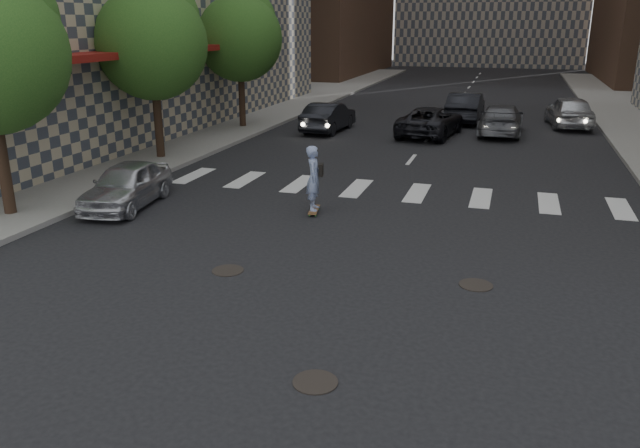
# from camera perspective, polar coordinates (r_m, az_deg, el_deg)

# --- Properties ---
(ground) EXTENTS (160.00, 160.00, 0.00)m
(ground) POSITION_cam_1_polar(r_m,az_deg,el_deg) (12.24, -2.28, -7.40)
(ground) COLOR black
(ground) RESTS_ON ground
(sidewalk_left) EXTENTS (13.00, 80.00, 0.15)m
(sidewalk_left) POSITION_cam_1_polar(r_m,az_deg,el_deg) (35.82, -13.82, 9.22)
(sidewalk_left) COLOR gray
(sidewalk_left) RESTS_ON ground
(tree_b) EXTENTS (4.20, 4.20, 6.60)m
(tree_b) POSITION_cam_1_polar(r_m,az_deg,el_deg) (25.26, -14.89, 16.10)
(tree_b) COLOR #382619
(tree_b) RESTS_ON sidewalk_left
(tree_c) EXTENTS (4.20, 4.20, 6.60)m
(tree_c) POSITION_cam_1_polar(r_m,az_deg,el_deg) (32.35, -7.19, 16.84)
(tree_c) COLOR #382619
(tree_c) RESTS_ON sidewalk_left
(manhole_a) EXTENTS (0.70, 0.70, 0.02)m
(manhole_a) POSITION_cam_1_polar(r_m,az_deg,el_deg) (9.82, -0.44, -14.25)
(manhole_a) COLOR black
(manhole_a) RESTS_ON ground
(manhole_b) EXTENTS (0.70, 0.70, 0.02)m
(manhole_b) POSITION_cam_1_polar(r_m,az_deg,el_deg) (13.96, -8.42, -4.22)
(manhole_b) COLOR black
(manhole_b) RESTS_ON ground
(manhole_c) EXTENTS (0.70, 0.70, 0.02)m
(manhole_c) POSITION_cam_1_polar(r_m,az_deg,el_deg) (13.48, 14.06, -5.43)
(manhole_c) COLOR black
(manhole_c) RESTS_ON ground
(skateboarder) EXTENTS (0.56, 1.01, 1.95)m
(skateboarder) POSITION_cam_1_polar(r_m,az_deg,el_deg) (17.69, -0.54, 4.21)
(skateboarder) COLOR brown
(skateboarder) RESTS_ON ground
(silver_sedan) EXTENTS (2.05, 4.05, 1.32)m
(silver_sedan) POSITION_cam_1_polar(r_m,az_deg,el_deg) (19.27, -17.29, 3.43)
(silver_sedan) COLOR silver
(silver_sedan) RESTS_ON ground
(traffic_car_a) EXTENTS (1.78, 4.44, 1.43)m
(traffic_car_a) POSITION_cam_1_polar(r_m,az_deg,el_deg) (31.49, 0.78, 9.76)
(traffic_car_a) COLOR black
(traffic_car_a) RESTS_ON ground
(traffic_car_b) EXTENTS (2.11, 5.01, 1.44)m
(traffic_car_b) POSITION_cam_1_polar(r_m,az_deg,el_deg) (31.80, 16.21, 9.15)
(traffic_car_b) COLOR #54555B
(traffic_car_b) RESTS_ON ground
(traffic_car_c) EXTENTS (2.96, 5.28, 1.39)m
(traffic_car_c) POSITION_cam_1_polar(r_m,az_deg,el_deg) (30.66, 10.07, 9.23)
(traffic_car_c) COLOR black
(traffic_car_c) RESTS_ON ground
(traffic_car_d) EXTENTS (2.43, 4.95, 1.63)m
(traffic_car_d) POSITION_cam_1_polar(r_m,az_deg,el_deg) (35.23, 21.85, 9.54)
(traffic_car_d) COLOR #BABBC2
(traffic_car_d) RESTS_ON ground
(traffic_car_e) EXTENTS (1.82, 4.89, 1.60)m
(traffic_car_e) POSITION_cam_1_polar(r_m,az_deg,el_deg) (35.40, 13.15, 10.36)
(traffic_car_e) COLOR black
(traffic_car_e) RESTS_ON ground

